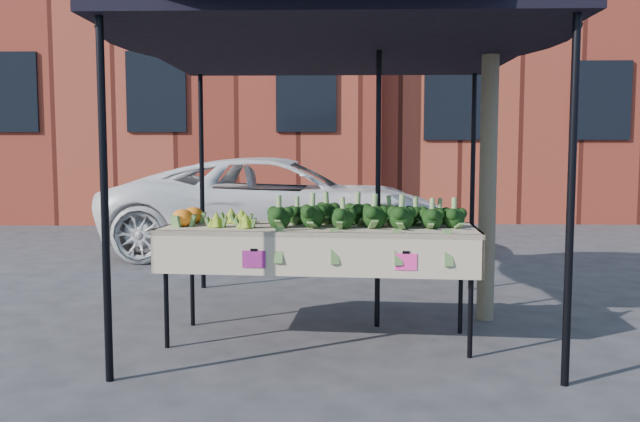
# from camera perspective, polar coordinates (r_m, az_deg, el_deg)

# --- Properties ---
(ground) EXTENTS (90.00, 90.00, 0.00)m
(ground) POSITION_cam_1_polar(r_m,az_deg,el_deg) (5.14, 0.02, -11.40)
(ground) COLOR #2B2B2E
(table) EXTENTS (2.46, 0.99, 0.90)m
(table) POSITION_cam_1_polar(r_m,az_deg,el_deg) (5.04, -0.06, -6.44)
(table) COLOR #C2B094
(table) RESTS_ON ground
(canopy) EXTENTS (3.16, 3.16, 2.74)m
(canopy) POSITION_cam_1_polar(r_m,az_deg,el_deg) (5.44, 1.44, 4.16)
(canopy) COLOR black
(canopy) RESTS_ON ground
(broccoli_heap) EXTENTS (1.51, 0.54, 0.22)m
(broccoli_heap) POSITION_cam_1_polar(r_m,az_deg,el_deg) (4.98, 4.08, -0.05)
(broccoli_heap) COLOR black
(broccoli_heap) RESTS_ON table
(romanesco_cluster) EXTENTS (0.40, 0.54, 0.17)m
(romanesco_cluster) POSITION_cam_1_polar(r_m,az_deg,el_deg) (5.06, -7.61, -0.31)
(romanesco_cluster) COLOR #9EB127
(romanesco_cluster) RESTS_ON table
(cauliflower_pair) EXTENTS (0.20, 0.40, 0.15)m
(cauliflower_pair) POSITION_cam_1_polar(r_m,az_deg,el_deg) (5.16, -11.61, -0.35)
(cauliflower_pair) COLOR orange
(cauliflower_pair) RESTS_ON table
(vehicle) EXTENTS (1.45, 2.36, 5.07)m
(vehicle) POSITION_cam_1_polar(r_m,az_deg,el_deg) (9.50, -3.43, 11.57)
(vehicle) COLOR white
(vehicle) RESTS_ON ground
(street_tree) EXTENTS (2.18, 2.18, 4.30)m
(street_tree) POSITION_cam_1_polar(r_m,az_deg,el_deg) (5.81, 14.86, 11.76)
(street_tree) COLOR #1E4C14
(street_tree) RESTS_ON ground
(building_left) EXTENTS (12.00, 8.00, 9.00)m
(building_left) POSITION_cam_1_polar(r_m,az_deg,el_deg) (17.95, -15.57, 14.63)
(building_left) COLOR maroon
(building_left) RESTS_ON ground
(building_right) EXTENTS (12.00, 8.00, 8.50)m
(building_right) POSITION_cam_1_polar(r_m,az_deg,el_deg) (18.94, 23.48, 13.12)
(building_right) COLOR maroon
(building_right) RESTS_ON ground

